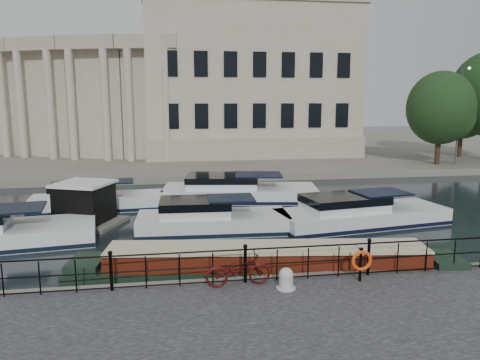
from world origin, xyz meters
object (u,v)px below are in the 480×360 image
life_ring_post (362,261)px  harbour_hut (85,206)px  bicycle (238,269)px  mooring_bollard (286,279)px  narrowboat (267,269)px

life_ring_post → harbour_hut: harbour_hut is taller
bicycle → life_ring_post: bearing=-97.4°
mooring_bollard → harbour_hut: (-7.46, 10.43, 0.10)m
life_ring_post → harbour_hut: size_ratio=0.26×
mooring_bollard → narrowboat: (-0.12, 2.13, -0.49)m
bicycle → life_ring_post: life_ring_post is taller
mooring_bollard → narrowboat: size_ratio=0.05×
mooring_bollard → harbour_hut: size_ratio=0.16×
bicycle → harbour_hut: 11.70m
bicycle → mooring_bollard: 1.45m
bicycle → life_ring_post: 3.80m
bicycle → life_ring_post: size_ratio=1.85×
bicycle → narrowboat: bearing=-39.6°
narrowboat → harbour_hut: (-7.34, 8.30, 0.59)m
bicycle → harbour_hut: bearing=28.3°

